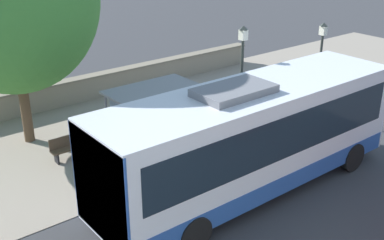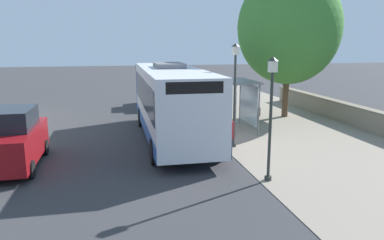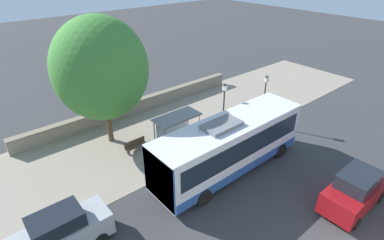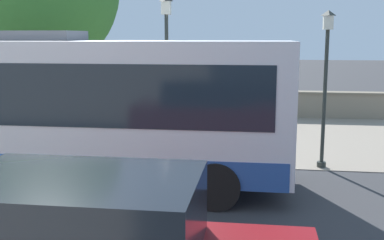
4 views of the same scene
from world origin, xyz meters
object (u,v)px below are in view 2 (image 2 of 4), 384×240
at_px(bus, 172,101).
at_px(bus_shelter, 241,90).
at_px(shade_tree, 289,28).
at_px(parked_car_far_lane, 12,140).
at_px(street_lamp_near, 271,109).
at_px(street_lamp_far, 235,87).
at_px(pedestrian, 229,134).
at_px(parked_car_behind_bus, 161,92).
at_px(bench, 253,113).

distance_m(bus, bus_shelter, 4.02).
height_order(bus, shade_tree, shade_tree).
xyz_separation_m(bus_shelter, parked_car_far_lane, (10.27, 4.00, -1.11)).
height_order(bus, street_lamp_near, street_lamp_near).
relative_size(bus, shade_tree, 1.17).
xyz_separation_m(bus, street_lamp_far, (-2.48, 1.94, 0.82)).
height_order(street_lamp_near, shade_tree, shade_tree).
bearing_deg(bus, street_lamp_near, 110.58).
distance_m(bus, shade_tree, 9.50).
height_order(street_lamp_far, parked_car_far_lane, street_lamp_far).
distance_m(street_lamp_near, parked_car_far_lane, 9.45).
bearing_deg(bus_shelter, parked_car_far_lane, 21.29).
bearing_deg(pedestrian, street_lamp_near, 103.51).
bearing_deg(shade_tree, parked_car_behind_bus, -39.46).
relative_size(bus, pedestrian, 5.80).
height_order(bus_shelter, pedestrian, bus_shelter).
bearing_deg(parked_car_far_lane, street_lamp_far, -174.00).
bearing_deg(parked_car_far_lane, bus_shelter, -158.71).
distance_m(pedestrian, parked_car_behind_bus, 13.62).
bearing_deg(bus, bench, -147.95).
bearing_deg(bus_shelter, shade_tree, -143.26).
relative_size(bench, shade_tree, 0.18).
distance_m(bench, street_lamp_far, 6.50).
distance_m(bus, pedestrian, 4.13).
relative_size(bus_shelter, pedestrian, 1.75).
bearing_deg(shade_tree, street_lamp_far, 48.51).
xyz_separation_m(street_lamp_far, shade_tree, (-5.32, -6.01, 2.76)).
bearing_deg(street_lamp_near, bus, -69.42).
distance_m(street_lamp_far, parked_car_far_lane, 9.10).
relative_size(shade_tree, parked_car_far_lane, 2.02).
distance_m(street_lamp_near, shade_tree, 12.00).
height_order(bus_shelter, shade_tree, shade_tree).
bearing_deg(shade_tree, bench, 15.91).
bearing_deg(parked_car_far_lane, shade_tree, -153.95).
bearing_deg(shade_tree, street_lamp_near, 61.88).
bearing_deg(street_lamp_far, bus_shelter, -114.06).
xyz_separation_m(bus_shelter, pedestrian, (2.13, 4.79, -1.10)).
xyz_separation_m(bench, street_lamp_far, (2.96, 5.34, 2.22)).
xyz_separation_m(bench, shade_tree, (-2.35, -0.67, 4.98)).
relative_size(street_lamp_near, parked_car_behind_bus, 0.98).
distance_m(bench, parked_car_far_lane, 13.43).
xyz_separation_m(shade_tree, parked_car_far_lane, (14.22, 6.95, -4.40)).
xyz_separation_m(street_lamp_far, parked_car_behind_bus, (1.78, -11.85, -1.66)).
distance_m(bus_shelter, street_lamp_near, 7.47).
height_order(pedestrian, bench, pedestrian).
bearing_deg(pedestrian, bus_shelter, -113.95).
height_order(bench, shade_tree, shade_tree).
bearing_deg(pedestrian, bus, -64.92).
height_order(bus_shelter, parked_car_far_lane, bus_shelter).
height_order(bus_shelter, bench, bus_shelter).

